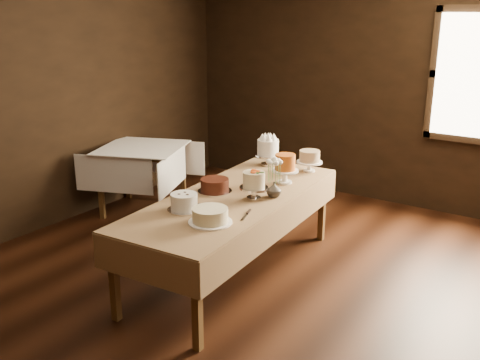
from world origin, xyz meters
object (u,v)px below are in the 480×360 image
Objects in this scene: cake_cream at (210,216)px; cake_caramel at (285,170)px; cake_server_c at (249,186)px; flower_vase at (274,190)px; side_table at (142,155)px; cake_speckled at (309,162)px; cake_server_b at (244,217)px; cake_chocolate at (215,186)px; cake_server_a at (215,206)px; cake_server_d at (272,191)px; cake_swirl at (184,203)px; cake_flowers at (254,187)px; cake_meringue at (268,153)px; display_table at (234,202)px.

cake_caramel is at bearing 91.42° from cake_cream.
cake_server_c is 1.80× the size of flower_vase.
cake_caramel is at bearing -66.95° from cake_server_c.
cake_cream is (2.02, -1.35, 0.12)m from side_table.
cake_speckled is 1.42m from cake_server_b.
cake_speckled is 1.11m from cake_chocolate.
cake_server_a is (-0.16, -0.87, -0.12)m from cake_caramel.
cake_speckled is 1.35m from cake_server_a.
cake_cream is at bearing -89.37° from cake_speckled.
cake_server_d is (2.02, -0.45, 0.07)m from side_table.
cake_chocolate is 0.53m from flower_vase.
cake_speckled reaches higher than cake_swirl.
cake_cream is 0.29m from cake_server_b.
side_table is 2.11m from cake_swirl.
cake_cream is at bearing -144.54° from cake_server_d.
cake_cream is 1.55× the size of cake_server_a.
cake_cream is (0.34, -0.10, -0.01)m from cake_swirl.
cake_swirl is 0.51m from cake_server_b.
cake_flowers reaches higher than cake_server_a.
side_table is at bearing -170.55° from cake_meringue.
display_table is at bearing -107.64° from cake_caramel.
cake_flowers is 0.92× the size of cake_swirl.
cake_flowers reaches higher than cake_chocolate.
cake_meringue is (-0.27, 1.00, 0.18)m from display_table.
cake_speckled is at bearing 169.03° from cake_server_b.
cake_cream is (0.02, -1.64, -0.04)m from cake_speckled.
cake_flowers is at bearing 47.02° from cake_server_a.
cake_caramel reaches higher than cake_server_b.
cake_speckled reaches higher than cake_server_d.
side_table is at bearing 132.77° from cake_server_a.
cake_server_a is (-0.17, -1.34, -0.10)m from cake_speckled.
side_table is at bearing 174.96° from cake_caramel.
cake_server_b is at bearing -131.51° from cake_server_d.
cake_caramel reaches higher than display_table.
cake_caramel is 1.05× the size of cake_swirl.
cake_chocolate reaches higher than cake_server_c.
cake_chocolate is 0.51m from cake_server_d.
cake_flowers is at bearing 11.01° from display_table.
cake_caramel is 0.96m from cake_server_b.
cake_server_d is at bearing 55.45° from display_table.
display_table is 0.54m from cake_swirl.
side_table is 4.33× the size of cake_swirl.
cake_caramel is 0.77× the size of cake_cream.
cake_caramel is 1.19× the size of cake_server_b.
cake_flowers is 1.04× the size of cake_server_d.
cake_meringue reaches higher than cake_swirl.
cake_speckled is at bearing 4.14° from cake_meringue.
display_table is 10.22× the size of cake_server_b.
cake_meringue is 0.76m from cake_server_c.
cake_caramel reaches higher than cake_swirl.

